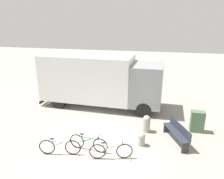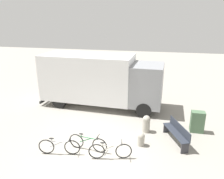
{
  "view_description": "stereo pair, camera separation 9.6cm",
  "coord_description": "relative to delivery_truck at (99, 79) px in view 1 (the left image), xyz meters",
  "views": [
    {
      "loc": [
        2.57,
        -7.64,
        5.52
      ],
      "look_at": [
        0.15,
        3.53,
        1.73
      ],
      "focal_mm": 35.0,
      "sensor_mm": 36.0,
      "label": 1
    },
    {
      "loc": [
        2.67,
        -7.62,
        5.52
      ],
      "look_at": [
        0.15,
        3.53,
        1.73
      ],
      "focal_mm": 35.0,
      "sensor_mm": 36.0,
      "label": 2
    }
  ],
  "objects": [
    {
      "name": "bicycle_middle",
      "position": [
        0.88,
        -5.1,
        -1.45
      ],
      "size": [
        1.77,
        0.44,
        0.76
      ],
      "rotation": [
        0.0,
        0.0,
        -0.11
      ],
      "color": "black",
      "rests_on": "ground"
    },
    {
      "name": "delivery_truck",
      "position": [
        0.0,
        0.0,
        0.0
      ],
      "size": [
        7.78,
        2.8,
        3.31
      ],
      "rotation": [
        0.0,
        0.0,
        -0.04
      ],
      "color": "white",
      "rests_on": "ground"
    },
    {
      "name": "ground_plane",
      "position": [
        1.06,
        -5.29,
        -1.81
      ],
      "size": [
        60.0,
        60.0,
        0.0
      ],
      "primitive_type": "plane",
      "color": "gray"
    },
    {
      "name": "utility_box",
      "position": [
        5.72,
        -2.35,
        -1.26
      ],
      "size": [
        0.65,
        0.41,
        1.1
      ],
      "color": "#4C6B4C",
      "rests_on": "ground"
    },
    {
      "name": "bicycle_near",
      "position": [
        -0.2,
        -5.64,
        -1.45
      ],
      "size": [
        1.75,
        0.48,
        0.76
      ],
      "rotation": [
        0.0,
        0.0,
        0.17
      ],
      "color": "black",
      "rests_on": "ground"
    },
    {
      "name": "bollard_near_bench",
      "position": [
        3.1,
        -4.22,
        -1.47
      ],
      "size": [
        0.32,
        0.32,
        0.63
      ],
      "color": "#9E998C",
      "rests_on": "ground"
    },
    {
      "name": "bicycle_far",
      "position": [
        1.96,
        -5.47,
        -1.45
      ],
      "size": [
        1.73,
        0.56,
        0.76
      ],
      "rotation": [
        0.0,
        0.0,
        0.24
      ],
      "color": "black",
      "rests_on": "ground"
    },
    {
      "name": "park_bench",
      "position": [
        4.68,
        -3.56,
        -1.3
      ],
      "size": [
        1.13,
        1.93,
        0.9
      ],
      "rotation": [
        0.0,
        0.0,
        1.98
      ],
      "color": "#282D38",
      "rests_on": "ground"
    },
    {
      "name": "bollard_far_bench",
      "position": [
        3.23,
        -2.91,
        -1.33
      ],
      "size": [
        0.38,
        0.38,
        0.88
      ],
      "color": "#9E998C",
      "rests_on": "ground"
    }
  ]
}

